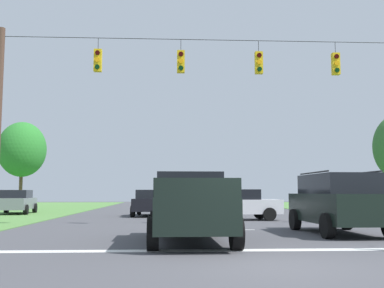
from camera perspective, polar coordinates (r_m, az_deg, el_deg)
ground_plane at (r=9.16m, az=9.71°, el=-14.54°), size 120.00×120.00×0.00m
stop_bar_stripe at (r=11.40m, az=7.11°, el=-12.85°), size 14.94×0.45×0.01m
lane_dash_0 at (r=17.31m, az=3.59°, el=-10.51°), size 2.50×0.15×0.01m
lane_dash_1 at (r=25.05m, az=1.53°, el=-9.11°), size 2.50×0.15×0.01m
lane_dash_2 at (r=29.94m, az=0.79°, el=-8.60°), size 2.50×0.15×0.01m
overhead_signal_span at (r=19.44m, az=2.96°, el=3.59°), size 18.16×0.31×8.20m
pickup_truck at (r=13.10m, az=-0.27°, el=-7.77°), size 2.36×5.43×1.95m
suv_black at (r=16.37m, az=17.52°, el=-6.80°), size 2.31×4.85×2.05m
distant_car_crossing_white at (r=23.37m, az=5.52°, el=-7.38°), size 4.41×2.25×1.52m
distant_car_oncoming at (r=31.51m, az=-20.86°, el=-6.65°), size 2.34×4.45×1.52m
distant_car_far_parked at (r=27.43m, az=-5.02°, el=-7.18°), size 2.22×4.40×1.52m
tree_roadside_right at (r=38.03m, az=-20.21°, el=-0.65°), size 3.65×3.65×6.80m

